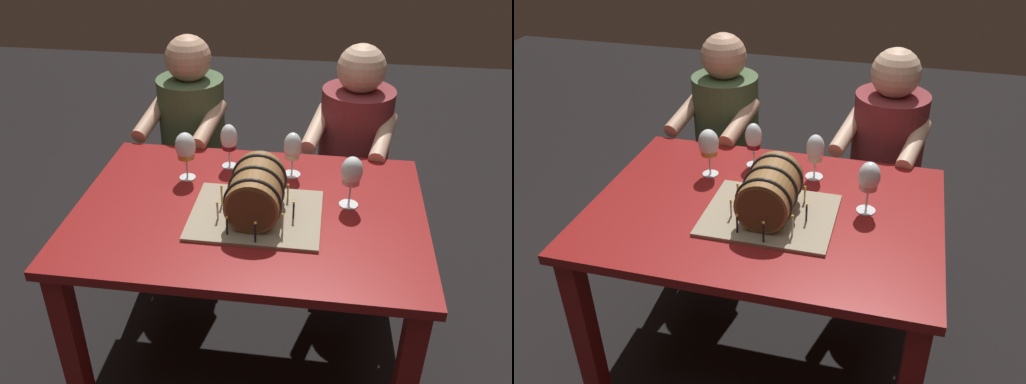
% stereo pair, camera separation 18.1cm
% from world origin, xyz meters
% --- Properties ---
extents(ground_plane, '(8.00, 8.00, 0.00)m').
position_xyz_m(ground_plane, '(0.00, 0.00, 0.00)').
color(ground_plane, black).
extents(dining_table, '(1.25, 0.90, 0.75)m').
position_xyz_m(dining_table, '(0.00, 0.00, 0.63)').
color(dining_table, maroon).
rests_on(dining_table, ground).
extents(barrel_cake, '(0.45, 0.37, 0.20)m').
position_xyz_m(barrel_cake, '(0.03, -0.05, 0.84)').
color(barrel_cake, gray).
rests_on(barrel_cake, dining_table).
extents(wine_glass_red, '(0.07, 0.07, 0.18)m').
position_xyz_m(wine_glass_red, '(-0.13, 0.30, 0.87)').
color(wine_glass_red, white).
rests_on(wine_glass_red, dining_table).
extents(wine_glass_white, '(0.07, 0.07, 0.18)m').
position_xyz_m(wine_glass_white, '(0.13, 0.26, 0.87)').
color(wine_glass_white, white).
rests_on(wine_glass_white, dining_table).
extents(wine_glass_rose, '(0.08, 0.08, 0.19)m').
position_xyz_m(wine_glass_rose, '(0.35, 0.07, 0.88)').
color(wine_glass_rose, white).
rests_on(wine_glass_rose, dining_table).
extents(wine_glass_amber, '(0.08, 0.08, 0.19)m').
position_xyz_m(wine_glass_amber, '(-0.27, 0.18, 0.88)').
color(wine_glass_amber, white).
rests_on(wine_glass_amber, dining_table).
extents(person_seated_left, '(0.39, 0.49, 1.16)m').
position_xyz_m(person_seated_left, '(-0.39, 0.73, 0.52)').
color(person_seated_left, '#2A3A24').
rests_on(person_seated_left, ground).
extents(person_seated_right, '(0.44, 0.52, 1.15)m').
position_xyz_m(person_seated_right, '(0.39, 0.73, 0.53)').
color(person_seated_right, '#4C1B1E').
rests_on(person_seated_right, ground).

